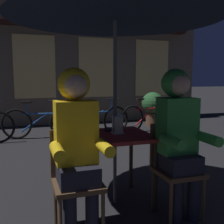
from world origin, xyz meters
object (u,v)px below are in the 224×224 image
object	(u,v)px
cafe_table	(115,144)
potted_plant	(153,106)
person_left_hooded	(77,135)
bicycle_fourth	(96,121)
lantern	(118,122)
chair_right	(174,164)
person_right_hooded	(179,128)
chair_left	(76,175)
patio_umbrella	(115,0)
book	(114,129)
bicycle_third	(41,123)
bicycle_fifth	(149,117)

from	to	relation	value
cafe_table	potted_plant	world-z (taller)	potted_plant
person_left_hooded	bicycle_fourth	xyz separation A→B (m)	(1.14, 3.61, -0.50)
lantern	potted_plant	bearing A→B (deg)	58.66
chair_right	person_right_hooded	size ratio (longest dim) A/B	0.62
chair_left	person_right_hooded	bearing A→B (deg)	-3.39
bicycle_fourth	potted_plant	xyz separation A→B (m)	(1.82, 0.84, 0.20)
chair_right	potted_plant	xyz separation A→B (m)	(2.00, 4.39, 0.05)
person_right_hooded	chair_right	bearing A→B (deg)	90.00
patio_umbrella	lantern	size ratio (longest dim) A/B	10.00
cafe_table	book	xyz separation A→B (m)	(0.05, 0.18, 0.11)
patio_umbrella	person_right_hooded	bearing A→B (deg)	-41.57
chair_left	bicycle_third	bearing A→B (deg)	90.94
chair_right	person_left_hooded	world-z (taller)	person_left_hooded
bicycle_fifth	book	bearing A→B (deg)	-121.98
person_right_hooded	bicycle_third	distance (m)	3.94
person_right_hooded	cafe_table	bearing A→B (deg)	138.43
person_right_hooded	bicycle_fifth	bearing A→B (deg)	67.46
person_right_hooded	book	bearing A→B (deg)	125.38
cafe_table	bicycle_fourth	bearing A→B (deg)	78.37
chair_left	book	world-z (taller)	chair_left
chair_left	potted_plant	distance (m)	5.29
cafe_table	patio_umbrella	distance (m)	1.42
chair_left	person_right_hooded	world-z (taller)	person_right_hooded
bicycle_fifth	book	xyz separation A→B (m)	(-2.03, -3.26, 0.41)
cafe_table	person_right_hooded	world-z (taller)	person_right_hooded
chair_right	bicycle_fifth	size ratio (longest dim) A/B	0.53
bicycle_fourth	bicycle_fifth	size ratio (longest dim) A/B	1.00
cafe_table	bicycle_fifth	size ratio (longest dim) A/B	0.45
bicycle_fifth	chair_right	bearing A→B (deg)	-112.85
lantern	person_right_hooded	distance (m)	0.63
bicycle_fourth	lantern	bearing A→B (deg)	-101.11
potted_plant	person_left_hooded	bearing A→B (deg)	-123.59
patio_umbrella	person_left_hooded	bearing A→B (deg)	-138.43
chair_left	potted_plant	bearing A→B (deg)	56.07
bicycle_fifth	patio_umbrella	bearing A→B (deg)	-121.23
chair_right	patio_umbrella	bearing A→B (deg)	142.45
cafe_table	book	size ratio (longest dim) A/B	3.70
patio_umbrella	person_left_hooded	size ratio (longest dim) A/B	1.65
chair_right	bicycle_fifth	xyz separation A→B (m)	(1.60, 3.80, -0.14)
lantern	bicycle_fifth	xyz separation A→B (m)	(2.05, 3.42, -0.51)
person_left_hooded	person_right_hooded	distance (m)	0.96
cafe_table	bicycle_third	distance (m)	3.40
lantern	potted_plant	world-z (taller)	lantern
bicycle_third	bicycle_fifth	world-z (taller)	same
chair_left	chair_right	size ratio (longest dim) A/B	1.00
chair_right	chair_left	bearing A→B (deg)	180.00
chair_right	book	bearing A→B (deg)	128.08
lantern	cafe_table	bearing A→B (deg)	-157.22
chair_left	person_right_hooded	xyz separation A→B (m)	(0.96, -0.06, 0.36)
person_right_hooded	bicycle_third	xyz separation A→B (m)	(-1.02, 3.77, -0.50)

